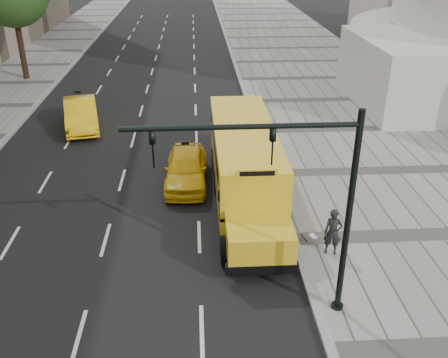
{
  "coord_description": "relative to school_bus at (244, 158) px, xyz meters",
  "views": [
    {
      "loc": [
        2.49,
        -20.92,
        10.32
      ],
      "look_at": [
        3.5,
        -4.0,
        1.9
      ],
      "focal_mm": 40.0,
      "sensor_mm": 36.0,
      "label": 1
    }
  ],
  "objects": [
    {
      "name": "ground",
      "position": [
        -4.5,
        1.78,
        -1.76
      ],
      "size": [
        140.0,
        140.0,
        0.0
      ],
      "primitive_type": "plane",
      "color": "black",
      "rests_on": "ground"
    },
    {
      "name": "sidewalk_museum",
      "position": [
        7.5,
        1.78,
        -1.69
      ],
      "size": [
        12.0,
        140.0,
        0.15
      ],
      "primitive_type": "cube",
      "color": "gray",
      "rests_on": "ground"
    },
    {
      "name": "curb_museum",
      "position": [
        1.5,
        1.78,
        -1.69
      ],
      "size": [
        0.3,
        140.0,
        0.15
      ],
      "primitive_type": "cube",
      "color": "gray",
      "rests_on": "ground"
    },
    {
      "name": "school_bus",
      "position": [
        0.0,
        0.0,
        0.0
      ],
      "size": [
        2.96,
        11.56,
        3.19
      ],
      "color": "yellow",
      "rests_on": "ground"
    },
    {
      "name": "taxi_near",
      "position": [
        -2.5,
        1.25,
        -0.99
      ],
      "size": [
        2.02,
        4.63,
        1.55
      ],
      "primitive_type": "imported",
      "rotation": [
        0.0,
        0.0,
        -0.04
      ],
      "color": "yellow",
      "rests_on": "ground"
    },
    {
      "name": "taxi_far",
      "position": [
        -8.65,
        8.85,
        -0.93
      ],
      "size": [
        2.85,
        5.36,
        1.68
      ],
      "primitive_type": "imported",
      "rotation": [
        0.0,
        0.0,
        0.22
      ],
      "color": "yellow",
      "rests_on": "ground"
    },
    {
      "name": "pedestrian",
      "position": [
        2.63,
        -4.77,
        -0.76
      ],
      "size": [
        0.7,
        0.54,
        1.7
      ],
      "primitive_type": "imported",
      "rotation": [
        0.0,
        0.0,
        -0.23
      ],
      "color": "black",
      "rests_on": "sidewalk_museum"
    },
    {
      "name": "traffic_signal",
      "position": [
        0.69,
        -7.59,
        2.33
      ],
      "size": [
        6.18,
        0.36,
        6.4
      ],
      "color": "black",
      "rests_on": "ground"
    }
  ]
}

